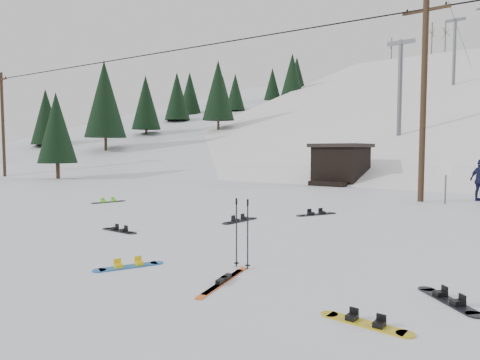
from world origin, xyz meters
The scene contains 18 objects.
ground centered at (0.00, 0.00, 0.00)m, with size 200.00×200.00×0.00m, color white.
ridge_left centered at (-36.00, 48.00, -11.00)m, with size 34.00×85.00×38.00m, color white.
treeline_left centered at (-34.00, 40.00, 0.00)m, with size 20.00×64.00×10.00m, color black, non-canonical shape.
utility_pole centered at (2.00, 14.00, 4.68)m, with size 2.00×0.26×9.00m.
utility_pole_left centered at (-32.00, 11.00, 4.68)m, with size 2.00×0.26×9.00m.
trail_sign centered at (3.10, 13.58, 1.27)m, with size 0.50×0.09×1.85m.
lift_hut centered at (-5.00, 20.94, 1.36)m, with size 3.40×4.10×2.75m.
lift_tower_near centered at (-4.00, 30.00, 7.86)m, with size 2.20×0.36×8.00m.
lift_tower_mid centered at (-4.00, 50.00, 14.36)m, with size 2.20×0.36×8.00m.
hero_snowboard centered at (0.41, -0.86, 0.03)m, with size 0.71×1.30×0.10m.
hero_skis centered at (2.51, -0.46, 0.03)m, with size 0.60×1.87×0.10m.
ski_poles centered at (2.20, 0.48, 0.70)m, with size 0.38×0.10×1.36m.
board_scatter_a centered at (-2.85, 1.35, 0.03)m, with size 1.40×0.26×0.10m.
board_scatter_b centered at (-1.17, 4.81, 0.03)m, with size 0.33×1.65×0.12m.
board_scatter_c centered at (-8.85, 5.25, 0.03)m, with size 0.55×1.56×0.11m.
board_scatter_d centered at (5.84, 0.89, 0.02)m, with size 1.09×1.01×0.10m.
board_scatter_e centered at (5.16, -0.71, 0.02)m, with size 1.28×0.26×0.09m.
board_scatter_f centered at (0.15, 7.57, 0.03)m, with size 0.90×1.55×0.12m.
Camera 1 is at (7.20, -6.08, 2.30)m, focal length 32.00 mm.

